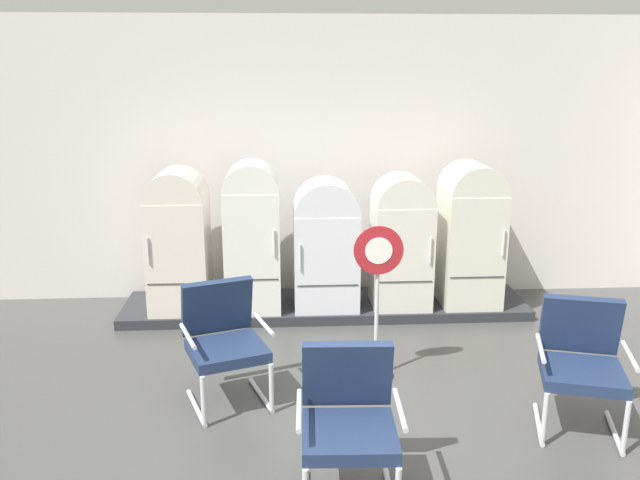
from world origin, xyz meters
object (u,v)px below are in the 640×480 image
object	(u,v)px
refrigerator_2	(326,241)
refrigerator_3	(402,238)
sign_stand	(377,308)
armchair_right	(581,358)
armchair_center	(349,415)
armchair_left	(224,336)
refrigerator_1	(252,232)
refrigerator_0	(178,236)
refrigerator_4	(471,230)

from	to	relation	value
refrigerator_2	refrigerator_3	size ratio (longest dim) A/B	0.97
refrigerator_2	sign_stand	world-z (taller)	refrigerator_2
armchair_right	armchair_center	bearing A→B (deg)	-158.45
refrigerator_3	armchair_left	world-z (taller)	refrigerator_3
armchair_left	sign_stand	bearing A→B (deg)	13.29
refrigerator_3	sign_stand	world-z (taller)	refrigerator_3
refrigerator_2	refrigerator_1	bearing A→B (deg)	-179.87
armchair_center	sign_stand	xyz separation A→B (m)	(0.41, 1.63, 0.10)
refrigerator_2	armchair_left	size ratio (longest dim) A/B	1.42
refrigerator_0	refrigerator_1	distance (m)	0.81
refrigerator_2	armchair_right	world-z (taller)	refrigerator_2
refrigerator_0	refrigerator_3	xyz separation A→B (m)	(2.45, -0.04, -0.04)
sign_stand	armchair_right	bearing A→B (deg)	-31.21
refrigerator_0	refrigerator_4	size ratio (longest dim) A/B	0.98
armchair_left	sign_stand	world-z (taller)	sign_stand
armchair_left	armchair_center	size ratio (longest dim) A/B	1.00
refrigerator_1	armchair_right	xyz separation A→B (m)	(2.62, -2.43, -0.41)
refrigerator_2	armchair_center	world-z (taller)	refrigerator_2
refrigerator_4	armchair_left	distance (m)	3.25
armchair_right	armchair_center	distance (m)	2.02
sign_stand	armchair_left	bearing A→B (deg)	-166.71
armchair_center	refrigerator_1	bearing A→B (deg)	103.12
refrigerator_2	refrigerator_3	bearing A→B (deg)	-0.59
refrigerator_0	sign_stand	size ratio (longest dim) A/B	1.10
refrigerator_0	sign_stand	world-z (taller)	refrigerator_0
refrigerator_4	sign_stand	size ratio (longest dim) A/B	1.12
armchair_left	armchair_right	distance (m)	2.85
refrigerator_1	refrigerator_2	distance (m)	0.81
refrigerator_0	refrigerator_1	bearing A→B (deg)	-2.56
refrigerator_3	armchair_right	world-z (taller)	refrigerator_3
refrigerator_2	sign_stand	xyz separation A→B (m)	(0.35, -1.55, -0.19)
refrigerator_1	refrigerator_0	bearing A→B (deg)	177.44
refrigerator_2	refrigerator_4	world-z (taller)	refrigerator_4
refrigerator_3	armchair_left	distance (m)	2.61
armchair_left	refrigerator_0	bearing A→B (deg)	108.59
armchair_right	armchair_center	world-z (taller)	same
refrigerator_1	armchair_right	size ratio (longest dim) A/B	1.62
armchair_left	armchair_right	xyz separation A→B (m)	(2.79, -0.57, 0.00)
armchair_right	refrigerator_1	bearing A→B (deg)	137.08
refrigerator_4	armchair_center	bearing A→B (deg)	-117.66
refrigerator_1	armchair_center	xyz separation A→B (m)	(0.74, -3.18, -0.41)
refrigerator_4	armchair_left	size ratio (longest dim) A/B	1.58
refrigerator_3	refrigerator_4	xyz separation A→B (m)	(0.79, 0.05, 0.06)
refrigerator_1	armchair_left	world-z (taller)	refrigerator_1
refrigerator_4	armchair_right	xyz separation A→B (m)	(0.19, -2.48, -0.39)
refrigerator_0	refrigerator_3	distance (m)	2.45
refrigerator_1	refrigerator_4	size ratio (longest dim) A/B	1.03
refrigerator_3	refrigerator_0	bearing A→B (deg)	179.00
refrigerator_0	refrigerator_3	bearing A→B (deg)	-1.00
refrigerator_3	armchair_center	xyz separation A→B (m)	(-0.90, -3.17, -0.32)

